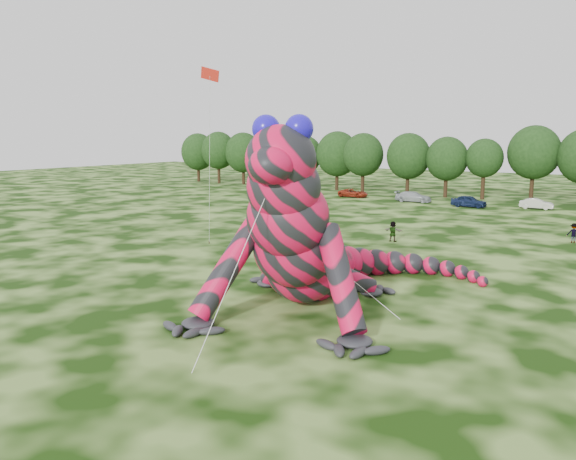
# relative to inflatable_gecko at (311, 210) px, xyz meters

# --- Properties ---
(ground) EXTENTS (240.00, 240.00, 0.00)m
(ground) POSITION_rel_inflatable_gecko_xyz_m (-5.29, -0.90, -5.06)
(ground) COLOR #16330A
(ground) RESTS_ON ground
(inflatable_gecko) EXTENTS (21.51, 23.81, 10.11)m
(inflatable_gecko) POSITION_rel_inflatable_gecko_xyz_m (0.00, 0.00, 0.00)
(inflatable_gecko) COLOR #DB0D3F
(inflatable_gecko) RESTS_ON ground
(flying_kite) EXTENTS (3.74, 3.28, 14.47)m
(flying_kite) POSITION_rel_inflatable_gecko_xyz_m (-12.77, 6.79, 7.64)
(flying_kite) COLOR red
(flying_kite) RESTS_ON ground
(tree_0) EXTENTS (6.91, 6.22, 9.51)m
(tree_0) POSITION_rel_inflatable_gecko_xyz_m (-59.85, 58.34, -0.30)
(tree_0) COLOR black
(tree_0) RESTS_ON ground
(tree_1) EXTENTS (6.74, 6.07, 9.81)m
(tree_1) POSITION_rel_inflatable_gecko_xyz_m (-53.65, 57.15, -0.15)
(tree_1) COLOR black
(tree_1) RESTS_ON ground
(tree_2) EXTENTS (7.04, 6.34, 9.64)m
(tree_2) POSITION_rel_inflatable_gecko_xyz_m (-48.31, 57.86, -0.23)
(tree_2) COLOR black
(tree_2) RESTS_ON ground
(tree_3) EXTENTS (5.81, 5.23, 9.44)m
(tree_3) POSITION_rel_inflatable_gecko_xyz_m (-41.01, 56.17, -0.33)
(tree_3) COLOR black
(tree_3) RESTS_ON ground
(tree_4) EXTENTS (6.22, 5.60, 9.06)m
(tree_4) POSITION_rel_inflatable_gecko_xyz_m (-34.93, 57.81, -0.53)
(tree_4) COLOR black
(tree_4) RESTS_ON ground
(tree_5) EXTENTS (7.16, 6.44, 9.80)m
(tree_5) POSITION_rel_inflatable_gecko_xyz_m (-28.42, 57.54, -0.16)
(tree_5) COLOR black
(tree_5) RESTS_ON ground
(tree_6) EXTENTS (6.52, 5.86, 9.49)m
(tree_6) POSITION_rel_inflatable_gecko_xyz_m (-22.85, 55.79, -0.31)
(tree_6) COLOR black
(tree_6) RESTS_ON ground
(tree_7) EXTENTS (6.68, 6.01, 9.48)m
(tree_7) POSITION_rel_inflatable_gecko_xyz_m (-15.37, 55.91, -0.32)
(tree_7) COLOR black
(tree_7) RESTS_ON ground
(tree_8) EXTENTS (6.14, 5.53, 8.94)m
(tree_8) POSITION_rel_inflatable_gecko_xyz_m (-9.51, 56.09, -0.58)
(tree_8) COLOR black
(tree_8) RESTS_ON ground
(tree_9) EXTENTS (5.27, 4.74, 8.68)m
(tree_9) POSITION_rel_inflatable_gecko_xyz_m (-4.23, 56.45, -0.72)
(tree_9) COLOR black
(tree_9) RESTS_ON ground
(tree_10) EXTENTS (7.09, 6.38, 10.50)m
(tree_10) POSITION_rel_inflatable_gecko_xyz_m (2.11, 57.68, 0.20)
(tree_10) COLOR black
(tree_10) RESTS_ON ground
(car_0) EXTENTS (4.29, 2.00, 1.42)m
(car_0) POSITION_rel_inflatable_gecko_xyz_m (-36.13, 48.67, -4.34)
(car_0) COLOR silver
(car_0) RESTS_ON ground
(car_1) EXTENTS (4.19, 1.69, 1.35)m
(car_1) POSITION_rel_inflatable_gecko_xyz_m (-30.92, 46.36, -4.38)
(car_1) COLOR black
(car_1) RESTS_ON ground
(car_2) EXTENTS (4.61, 2.32, 1.25)m
(car_2) POSITION_rel_inflatable_gecko_xyz_m (-21.14, 48.91, -4.43)
(car_2) COLOR maroon
(car_2) RESTS_ON ground
(car_3) EXTENTS (5.14, 2.48, 1.44)m
(car_3) POSITION_rel_inflatable_gecko_xyz_m (-11.47, 47.92, -4.33)
(car_3) COLOR #A6ABB0
(car_3) RESTS_ON ground
(car_4) EXTENTS (4.49, 1.93, 1.51)m
(car_4) POSITION_rel_inflatable_gecko_xyz_m (-3.44, 46.29, -4.30)
(car_4) COLOR #142146
(car_4) RESTS_ON ground
(car_5) EXTENTS (4.05, 1.64, 1.31)m
(car_5) POSITION_rel_inflatable_gecko_xyz_m (4.19, 48.95, -4.40)
(car_5) COLOR beige
(car_5) RESTS_ON ground
(spectator_0) EXTENTS (0.45, 0.68, 1.86)m
(spectator_0) POSITION_rel_inflatable_gecko_xyz_m (-11.53, 18.41, -4.12)
(spectator_0) COLOR gray
(spectator_0) RESTS_ON ground
(spectator_1) EXTENTS (0.80, 0.90, 1.56)m
(spectator_1) POSITION_rel_inflatable_gecko_xyz_m (-11.07, 20.98, -4.28)
(spectator_1) COLOR gray
(spectator_1) RESTS_ON ground
(spectator_5) EXTENTS (1.65, 0.53, 1.78)m
(spectator_5) POSITION_rel_inflatable_gecko_xyz_m (-2.65, 18.77, -4.16)
(spectator_5) COLOR gray
(spectator_5) RESTS_ON ground
(spectator_2) EXTENTS (1.19, 0.81, 1.69)m
(spectator_2) POSITION_rel_inflatable_gecko_xyz_m (10.66, 26.51, -4.21)
(spectator_2) COLOR gray
(spectator_2) RESTS_ON ground
(spectator_4) EXTENTS (1.03, 1.08, 1.86)m
(spectator_4) POSITION_rel_inflatable_gecko_xyz_m (-25.46, 35.63, -4.12)
(spectator_4) COLOR gray
(spectator_4) RESTS_ON ground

